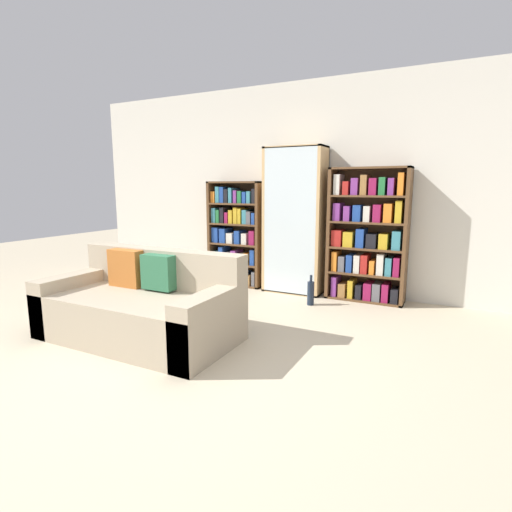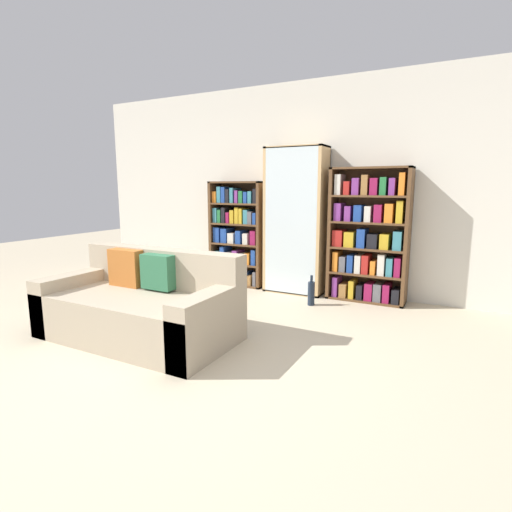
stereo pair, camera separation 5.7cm
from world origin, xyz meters
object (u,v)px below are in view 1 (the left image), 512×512
bookshelf_right (367,238)px  display_cabinet (295,221)px  wine_bottle (311,293)px  bookshelf_left (237,235)px  couch (142,307)px

bookshelf_right → display_cabinet: bearing=-179.0°
display_cabinet → wine_bottle: 1.01m
display_cabinet → wine_bottle: bearing=-50.3°
display_cabinet → bookshelf_right: 0.94m
bookshelf_left → display_cabinet: 0.90m
display_cabinet → bookshelf_right: size_ratio=1.17×
bookshelf_left → display_cabinet: display_cabinet is taller
display_cabinet → bookshelf_right: (0.93, 0.02, -0.17)m
couch → bookshelf_right: bookshelf_right is taller
bookshelf_left → bookshelf_right: bearing=0.0°
display_cabinet → bookshelf_right: bearing=1.0°
bookshelf_right → bookshelf_left: bearing=-180.0°
couch → display_cabinet: (0.65, 2.16, 0.65)m
couch → bookshelf_right: (1.58, 2.17, 0.49)m
display_cabinet → wine_bottle: (0.41, -0.49, -0.79)m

